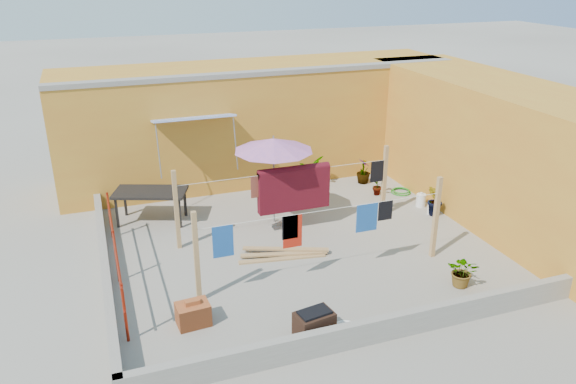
% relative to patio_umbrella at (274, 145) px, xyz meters
% --- Properties ---
extents(ground, '(80.00, 80.00, 0.00)m').
position_rel_patio_umbrella_xyz_m(ground, '(0.16, -1.24, -1.97)').
color(ground, '#9E998E').
rests_on(ground, ground).
extents(wall_back, '(11.00, 3.27, 3.21)m').
position_rel_patio_umbrella_xyz_m(wall_back, '(0.66, 3.45, -0.36)').
color(wall_back, '#BD8529').
rests_on(wall_back, ground).
extents(wall_right, '(2.40, 9.00, 3.20)m').
position_rel_patio_umbrella_xyz_m(wall_right, '(5.36, -1.24, -0.37)').
color(wall_right, '#BD8529').
rests_on(wall_right, ground).
extents(parapet_front, '(8.30, 0.16, 0.44)m').
position_rel_patio_umbrella_xyz_m(parapet_front, '(0.16, -4.82, -1.75)').
color(parapet_front, gray).
rests_on(parapet_front, ground).
extents(parapet_left, '(0.16, 7.30, 0.44)m').
position_rel_patio_umbrella_xyz_m(parapet_left, '(-3.92, -1.24, -1.75)').
color(parapet_left, gray).
rests_on(parapet_left, ground).
extents(red_railing, '(0.05, 4.20, 1.10)m').
position_rel_patio_umbrella_xyz_m(red_railing, '(-3.69, -1.44, -1.25)').
color(red_railing, maroon).
rests_on(red_railing, ground).
extents(clothesline_rig, '(5.09, 2.35, 1.80)m').
position_rel_patio_umbrella_xyz_m(clothesline_rig, '(0.30, -0.69, -0.96)').
color(clothesline_rig, tan).
rests_on(clothesline_rig, ground).
extents(patio_umbrella, '(2.28, 2.28, 2.19)m').
position_rel_patio_umbrella_xyz_m(patio_umbrella, '(0.00, 0.00, 0.00)').
color(patio_umbrella, gray).
rests_on(patio_umbrella, ground).
extents(outdoor_table, '(1.87, 1.38, 0.79)m').
position_rel_patio_umbrella_xyz_m(outdoor_table, '(-2.72, 1.13, -1.25)').
color(outdoor_table, black).
rests_on(outdoor_table, ground).
extents(brick_stack, '(0.59, 0.45, 0.49)m').
position_rel_patio_umbrella_xyz_m(brick_stack, '(-2.58, -3.34, -1.76)').
color(brick_stack, '#B05328').
rests_on(brick_stack, ground).
extents(lumber_pile, '(1.96, 0.85, 0.12)m').
position_rel_patio_umbrella_xyz_m(lumber_pile, '(-0.31, -1.59, -1.91)').
color(lumber_pile, tan).
rests_on(lumber_pile, ground).
extents(brazier, '(0.68, 0.51, 0.56)m').
position_rel_patio_umbrella_xyz_m(brazier, '(-0.79, -4.44, -1.70)').
color(brazier, black).
rests_on(brazier, ground).
extents(white_basin, '(0.48, 0.48, 0.08)m').
position_rel_patio_umbrella_xyz_m(white_basin, '(-0.20, -4.44, -1.92)').
color(white_basin, white).
rests_on(white_basin, ground).
extents(water_jug_a, '(0.24, 0.24, 0.38)m').
position_rel_patio_umbrella_xyz_m(water_jug_a, '(3.86, -0.28, -1.80)').
color(water_jug_a, white).
rests_on(water_jug_a, ground).
extents(water_jug_b, '(0.20, 0.20, 0.32)m').
position_rel_patio_umbrella_xyz_m(water_jug_b, '(3.86, -0.77, -1.83)').
color(water_jug_b, white).
rests_on(water_jug_b, ground).
extents(green_hose, '(0.54, 0.54, 0.08)m').
position_rel_patio_umbrella_xyz_m(green_hose, '(3.86, 0.70, -1.93)').
color(green_hose, '#217E1C').
rests_on(green_hose, ground).
extents(plant_back_a, '(1.02, 1.02, 0.86)m').
position_rel_patio_umbrella_xyz_m(plant_back_a, '(1.66, 1.96, -1.54)').
color(plant_back_a, '#1C5919').
rests_on(plant_back_a, ground).
extents(plant_back_b, '(0.42, 0.42, 0.71)m').
position_rel_patio_umbrella_xyz_m(plant_back_b, '(3.22, 1.71, -1.61)').
color(plant_back_b, '#1C5919').
rests_on(plant_back_b, ground).
extents(plant_right_a, '(0.44, 0.33, 0.78)m').
position_rel_patio_umbrella_xyz_m(plant_right_a, '(3.18, 0.79, -1.58)').
color(plant_right_a, '#1C5919').
rests_on(plant_right_a, ground).
extents(plant_right_b, '(0.49, 0.54, 0.80)m').
position_rel_patio_umbrella_xyz_m(plant_right_b, '(3.86, -0.89, -1.57)').
color(plant_right_b, '#1C5919').
rests_on(plant_right_b, ground).
extents(plant_right_c, '(0.77, 0.76, 0.65)m').
position_rel_patio_umbrella_xyz_m(plant_right_c, '(2.53, -3.86, -1.64)').
color(plant_right_c, '#1C5919').
rests_on(plant_right_c, ground).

